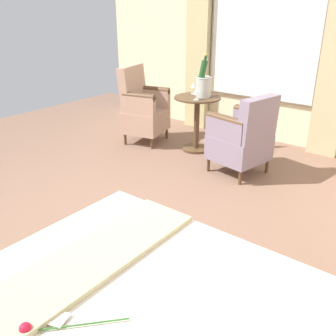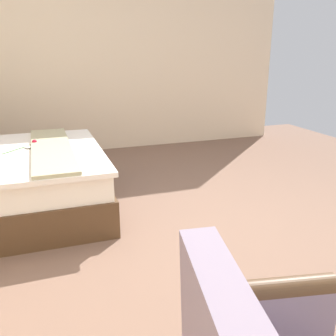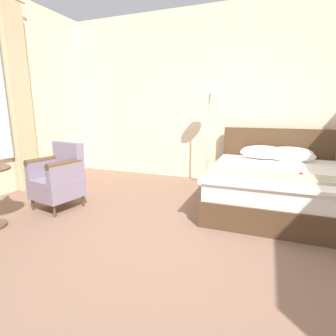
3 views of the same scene
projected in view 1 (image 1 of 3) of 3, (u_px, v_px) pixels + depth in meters
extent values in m
plane|color=brown|center=(96.00, 226.00, 3.22)|extent=(7.57, 7.57, 0.00)
cube|color=beige|center=(268.00, 21.00, 4.82)|extent=(0.12, 5.41, 3.12)
cube|color=white|center=(266.00, 19.00, 4.75)|extent=(0.02, 1.57, 2.04)
cube|color=white|center=(265.00, 19.00, 4.73)|extent=(0.02, 1.50, 1.99)
cube|color=tan|center=(199.00, 26.00, 5.28)|extent=(0.10, 0.36, 2.95)
cube|color=tan|center=(57.00, 281.00, 1.72)|extent=(1.66, 0.35, 0.03)
cylinder|color=#2D6628|center=(79.00, 325.00, 1.49)|extent=(0.31, 0.28, 0.01)
sphere|color=red|center=(25.00, 328.00, 1.45)|extent=(0.05, 0.05, 0.05)
cube|color=white|center=(54.00, 317.00, 1.52)|extent=(0.11, 0.13, 0.00)
cylinder|color=#4C3420|center=(196.00, 148.00, 4.92)|extent=(0.36, 0.36, 0.03)
cylinder|color=#4C3420|center=(197.00, 125.00, 4.79)|extent=(0.07, 0.07, 0.68)
cylinder|color=#4C3420|center=(197.00, 98.00, 4.65)|extent=(0.58, 0.58, 0.02)
cylinder|color=#B3B8B1|center=(204.00, 87.00, 4.60)|extent=(0.19, 0.19, 0.24)
torus|color=#B3B8B1|center=(204.00, 77.00, 4.55)|extent=(0.20, 0.20, 0.02)
cylinder|color=white|center=(204.00, 79.00, 4.56)|extent=(0.17, 0.17, 0.03)
cylinder|color=#1E4723|center=(202.00, 74.00, 4.53)|extent=(0.12, 0.10, 0.32)
cylinder|color=#193D1E|center=(206.00, 58.00, 4.46)|extent=(0.04, 0.04, 0.08)
sphere|color=gold|center=(206.00, 55.00, 4.45)|extent=(0.04, 0.04, 0.04)
cylinder|color=white|center=(193.00, 94.00, 4.80)|extent=(0.06, 0.06, 0.01)
cylinder|color=white|center=(193.00, 90.00, 4.79)|extent=(0.01, 0.01, 0.07)
cone|color=white|center=(194.00, 85.00, 4.76)|extent=(0.07, 0.07, 0.06)
cylinder|color=white|center=(196.00, 100.00, 4.49)|extent=(0.07, 0.07, 0.01)
cylinder|color=white|center=(196.00, 97.00, 4.48)|extent=(0.01, 0.01, 0.06)
cone|color=white|center=(196.00, 92.00, 4.45)|extent=(0.07, 0.07, 0.07)
cylinder|color=#4C3420|center=(235.00, 154.00, 4.54)|extent=(0.04, 0.04, 0.16)
cylinder|color=#4C3420|center=(208.00, 164.00, 4.26)|extent=(0.04, 0.04, 0.16)
cylinder|color=#4C3420|center=(267.00, 166.00, 4.22)|extent=(0.04, 0.04, 0.16)
cylinder|color=#4C3420|center=(240.00, 177.00, 3.94)|extent=(0.04, 0.04, 0.16)
cube|color=slate|center=(239.00, 147.00, 4.15)|extent=(0.65, 0.64, 0.27)
cube|color=slate|center=(258.00, 120.00, 3.85)|extent=(0.54, 0.23, 0.47)
cube|color=slate|center=(252.00, 122.00, 4.20)|extent=(0.18, 0.50, 0.22)
cylinder|color=#4C3420|center=(253.00, 112.00, 4.16)|extent=(0.18, 0.50, 0.09)
cube|color=slate|center=(225.00, 130.00, 3.93)|extent=(0.18, 0.50, 0.22)
cylinder|color=#4C3420|center=(226.00, 120.00, 3.89)|extent=(0.18, 0.50, 0.09)
cylinder|color=#4C3420|center=(152.00, 143.00, 4.92)|extent=(0.04, 0.04, 0.15)
cylinder|color=#4C3420|center=(167.00, 133.00, 5.31)|extent=(0.04, 0.04, 0.15)
cylinder|color=#4C3420|center=(125.00, 139.00, 5.07)|extent=(0.04, 0.04, 0.15)
cylinder|color=#4C3420|center=(142.00, 129.00, 5.46)|extent=(0.04, 0.04, 0.15)
cube|color=tan|center=(146.00, 121.00, 5.10)|extent=(0.65, 0.60, 0.29)
cube|color=tan|center=(133.00, 88.00, 5.00)|extent=(0.55, 0.30, 0.58)
cube|color=tan|center=(139.00, 105.00, 4.80)|extent=(0.19, 0.45, 0.24)
cylinder|color=#4C3420|center=(139.00, 96.00, 4.75)|extent=(0.19, 0.45, 0.09)
cube|color=tan|center=(154.00, 98.00, 5.18)|extent=(0.19, 0.45, 0.24)
cylinder|color=#4C3420|center=(154.00, 90.00, 5.13)|extent=(0.19, 0.45, 0.09)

